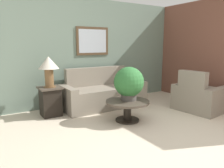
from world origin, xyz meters
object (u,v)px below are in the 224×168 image
Objects in this scene: couch_main at (103,94)px; potted_plant_on_table at (129,83)px; coffee_table at (127,106)px; table_lamp at (49,66)px; armchair at (201,97)px; side_table at (50,101)px.

couch_main is 3.04× the size of potted_plant_on_table.
table_lamp is (-1.19, 1.12, 0.75)m from coffee_table.
armchair is 1.88m from coffee_table.
couch_main is 1.49m from table_lamp.
couch_main is 3.14× the size of table_lamp.
potted_plant_on_table reaches higher than coffee_table.
table_lamp reaches higher than potted_plant_on_table.
table_lamp is at bearing 90.00° from side_table.
armchair is at bearing -9.16° from coffee_table.
couch_main is at bearing 1.78° from table_lamp.
side_table reaches higher than coffee_table.
table_lamp is 0.97× the size of potted_plant_on_table.
side_table is 1.70m from potted_plant_on_table.
couch_main is at bearing 1.78° from side_table.
couch_main is 3.25× the size of side_table.
couch_main is 1.16m from coffee_table.
armchair is 1.71× the size of table_lamp.
potted_plant_on_table reaches higher than couch_main.
table_lamp is at bearing -178.22° from couch_main.
coffee_table is 1.34× the size of table_lamp.
coffee_table is at bearing -43.28° from table_lamp.
armchair is at bearing -39.79° from couch_main.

